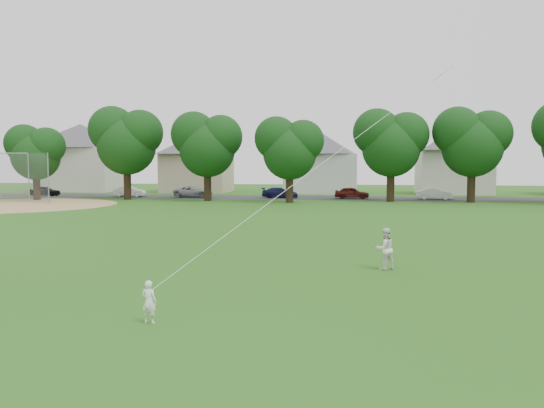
# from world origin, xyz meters

# --- Properties ---
(ground) EXTENTS (160.00, 160.00, 0.00)m
(ground) POSITION_xyz_m (0.00, 0.00, 0.00)
(ground) COLOR #255112
(ground) RESTS_ON ground
(street) EXTENTS (90.00, 7.00, 0.01)m
(street) POSITION_xyz_m (0.00, 42.00, 0.01)
(street) COLOR #2D2D30
(street) RESTS_ON ground
(dirt_infield) EXTENTS (18.00, 18.00, 0.02)m
(dirt_infield) POSITION_xyz_m (-26.00, 28.00, 0.01)
(dirt_infield) COLOR #9E7F51
(dirt_infield) RESTS_ON ground
(toddler) EXTENTS (0.38, 0.28, 0.98)m
(toddler) POSITION_xyz_m (-1.19, -3.59, 0.49)
(toddler) COLOR white
(toddler) RESTS_ON ground
(older_boy) EXTENTS (0.86, 0.79, 1.43)m
(older_boy) POSITION_xyz_m (4.50, 3.38, 0.71)
(older_boy) COLOR white
(older_boy) RESTS_ON ground
(kite) EXTENTS (4.33, 5.17, 13.73)m
(kite) POSITION_xyz_m (2.74, 1.10, 3.82)
(kite) COLOR white
(kite) RESTS_ON ground
(tree_row) EXTENTS (81.94, 8.45, 10.22)m
(tree_row) POSITION_xyz_m (2.95, 35.77, 6.10)
(tree_row) COLOR black
(tree_row) RESTS_ON ground
(parked_cars) EXTENTS (46.32, 2.00, 1.22)m
(parked_cars) POSITION_xyz_m (-8.50, 41.00, 0.59)
(parked_cars) COLOR black
(parked_cars) RESTS_ON ground
(house_row) EXTENTS (77.25, 14.23, 10.54)m
(house_row) POSITION_xyz_m (-1.73, 52.00, 4.99)
(house_row) COLOR beige
(house_row) RESTS_ON ground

